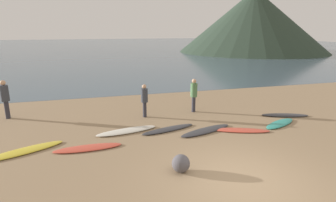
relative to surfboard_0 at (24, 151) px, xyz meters
name	(u,v)px	position (x,y,z in m)	size (l,w,h in m)	color
ground_plane	(157,97)	(6.05, 6.47, -0.14)	(120.00, 120.00, 0.20)	#997C5B
ocean_water	(107,46)	(6.05, 57.02, -0.04)	(140.00, 100.00, 0.01)	#475B6B
headland_hill	(253,21)	(29.86, 34.26, 5.23)	(25.36, 25.36, 10.54)	#28382B
surfboard_0	(24,151)	(0.00, 0.00, 0.00)	(2.56, 0.60, 0.08)	yellow
surfboard_1	(88,148)	(2.05, -0.31, 0.00)	(2.26, 0.57, 0.07)	#D84C38
surfboard_2	(127,131)	(3.53, 0.92, 0.01)	(2.45, 0.59, 0.09)	silver
surfboard_3	(168,129)	(5.17, 0.67, 0.00)	(2.36, 0.48, 0.08)	#333338
surfboard_4	(206,130)	(6.57, 0.13, 0.00)	(2.45, 0.55, 0.09)	#333338
surfboard_5	(240,130)	(7.91, -0.21, 0.00)	(2.31, 0.52, 0.07)	#D84C38
surfboard_6	(280,123)	(9.95, 0.04, 0.00)	(1.98, 0.56, 0.09)	teal
surfboard_7	(285,115)	(10.94, 0.98, 0.00)	(2.15, 0.52, 0.09)	#333338
person_0	(194,93)	(7.04, 2.78, 0.93)	(0.33, 0.33, 1.64)	#2D2D38
person_1	(144,98)	(4.58, 2.61, 0.87)	(0.31, 0.31, 1.54)	#2D2D38
person_2	(5,96)	(-1.48, 4.07, 1.00)	(0.36, 0.36, 1.77)	#2D2D38
beach_rock_near	(181,163)	(4.62, -2.61, 0.22)	(0.52, 0.52, 0.52)	#4F4C51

